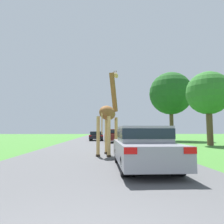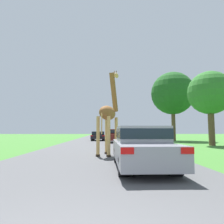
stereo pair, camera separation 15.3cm
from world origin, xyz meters
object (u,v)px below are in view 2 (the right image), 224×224
object	(u,v)px
car_far_ahead	(98,136)
tree_right_cluster	(210,93)
car_lead_maroon	(141,146)
car_queue_right	(114,135)
giraffe_near_road	(109,113)
car_queue_left	(134,138)
tree_left_edge	(173,93)

from	to	relation	value
car_far_ahead	tree_right_cluster	xyz separation A→B (m)	(10.67, -10.08, 4.14)
car_lead_maroon	tree_right_cluster	xyz separation A→B (m)	(8.38, 10.58, 4.02)
car_lead_maroon	car_far_ahead	bearing A→B (deg)	96.33
car_queue_right	car_far_ahead	size ratio (longest dim) A/B	1.07
giraffe_near_road	car_queue_right	distance (m)	12.30
giraffe_near_road	car_queue_right	size ratio (longest dim) A/B	1.17
tree_right_cluster	car_queue_right	bearing A→B (deg)	147.71
car_queue_right	tree_right_cluster	bearing A→B (deg)	-32.29
tree_right_cluster	car_far_ahead	bearing A→B (deg)	136.63
tree_right_cluster	car_queue_left	bearing A→B (deg)	177.71
car_queue_left	car_far_ahead	xyz separation A→B (m)	(-3.63, 9.80, -0.02)
car_far_ahead	tree_right_cluster	size ratio (longest dim) A/B	0.60
car_queue_right	giraffe_near_road	bearing A→B (deg)	-94.09
car_far_ahead	car_queue_right	bearing A→B (deg)	-66.27
tree_right_cluster	giraffe_near_road	bearing A→B (deg)	-144.78
car_queue_right	tree_right_cluster	world-z (taller)	tree_right_cluster
car_queue_right	tree_left_edge	xyz separation A→B (m)	(8.28, 3.61, 5.70)
tree_left_edge	tree_right_cluster	xyz separation A→B (m)	(0.35, -9.07, -1.69)
car_queue_left	tree_right_cluster	world-z (taller)	tree_right_cluster
giraffe_near_road	car_lead_maroon	bearing A→B (deg)	-51.43
car_queue_right	car_queue_left	size ratio (longest dim) A/B	1.09
car_far_ahead	tree_left_edge	bearing A→B (deg)	-5.57
giraffe_near_road	car_far_ahead	world-z (taller)	giraffe_near_road
car_lead_maroon	car_queue_right	distance (m)	16.04
car_far_ahead	tree_right_cluster	distance (m)	15.25
car_queue_right	tree_left_edge	size ratio (longest dim) A/B	0.47
car_queue_right	car_queue_left	distance (m)	5.42
giraffe_near_road	car_queue_right	bearing A→B (deg)	108.19
car_queue_left	car_lead_maroon	bearing A→B (deg)	-97.02
tree_left_edge	giraffe_near_road	bearing A→B (deg)	-120.11
giraffe_near_road	tree_left_edge	size ratio (longest dim) A/B	0.55
car_lead_maroon	tree_right_cluster	distance (m)	14.08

